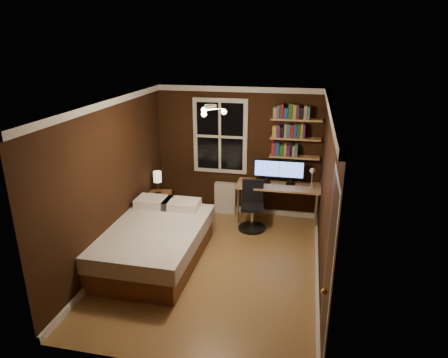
% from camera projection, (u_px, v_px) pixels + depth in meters
% --- Properties ---
extents(floor, '(4.20, 4.20, 0.00)m').
position_uv_depth(floor, '(214.00, 264.00, 6.22)').
color(floor, brown).
rests_on(floor, ground).
extents(wall_back, '(3.20, 0.04, 2.50)m').
position_uv_depth(wall_back, '(238.00, 152.00, 7.74)').
color(wall_back, black).
rests_on(wall_back, ground).
extents(wall_left, '(0.04, 4.20, 2.50)m').
position_uv_depth(wall_left, '(112.00, 182.00, 6.12)').
color(wall_left, black).
rests_on(wall_left, ground).
extents(wall_right, '(0.04, 4.20, 2.50)m').
position_uv_depth(wall_right, '(326.00, 198.00, 5.49)').
color(wall_right, black).
rests_on(wall_right, ground).
extents(ceiling, '(3.20, 4.20, 0.02)m').
position_uv_depth(ceiling, '(212.00, 103.00, 5.39)').
color(ceiling, white).
rests_on(ceiling, wall_back).
extents(window, '(1.06, 0.06, 1.46)m').
position_uv_depth(window, '(220.00, 136.00, 7.68)').
color(window, silver).
rests_on(window, wall_back).
extents(door, '(0.03, 0.82, 2.05)m').
position_uv_depth(door, '(327.00, 273.00, 4.14)').
color(door, black).
rests_on(door, ground).
extents(door_knob, '(0.06, 0.06, 0.06)m').
position_uv_depth(door_knob, '(324.00, 292.00, 3.88)').
color(door_knob, gold).
rests_on(door_knob, door).
extents(ceiling_fixture, '(0.44, 0.44, 0.18)m').
position_uv_depth(ceiling_fixture, '(211.00, 112.00, 5.33)').
color(ceiling_fixture, beige).
rests_on(ceiling_fixture, ceiling).
extents(bookshelf_lower, '(0.92, 0.22, 0.03)m').
position_uv_depth(bookshelf_lower, '(294.00, 157.00, 7.42)').
color(bookshelf_lower, tan).
rests_on(bookshelf_lower, wall_back).
extents(books_row_lower, '(0.48, 0.16, 0.23)m').
position_uv_depth(books_row_lower, '(295.00, 150.00, 7.38)').
color(books_row_lower, maroon).
rests_on(books_row_lower, bookshelf_lower).
extents(bookshelf_middle, '(0.92, 0.22, 0.03)m').
position_uv_depth(bookshelf_middle, '(295.00, 138.00, 7.31)').
color(bookshelf_middle, tan).
rests_on(bookshelf_middle, wall_back).
extents(books_row_middle, '(0.60, 0.16, 0.23)m').
position_uv_depth(books_row_middle, '(296.00, 131.00, 7.26)').
color(books_row_middle, navy).
rests_on(books_row_middle, bookshelf_middle).
extents(bookshelf_upper, '(0.92, 0.22, 0.03)m').
position_uv_depth(bookshelf_upper, '(296.00, 119.00, 7.19)').
color(bookshelf_upper, tan).
rests_on(bookshelf_upper, wall_back).
extents(books_row_upper, '(0.60, 0.16, 0.23)m').
position_uv_depth(books_row_upper, '(297.00, 112.00, 7.15)').
color(books_row_upper, '#285625').
rests_on(books_row_upper, bookshelf_upper).
extents(bed, '(1.56, 2.15, 0.73)m').
position_uv_depth(bed, '(152.00, 242.00, 6.26)').
color(bed, brown).
rests_on(bed, ground).
extents(nightstand, '(0.52, 0.52, 0.56)m').
position_uv_depth(nightstand, '(159.00, 207.00, 7.65)').
color(nightstand, brown).
rests_on(nightstand, ground).
extents(bedside_lamp, '(0.15, 0.15, 0.44)m').
position_uv_depth(bedside_lamp, '(158.00, 183.00, 7.49)').
color(bedside_lamp, white).
rests_on(bedside_lamp, nightstand).
extents(radiator, '(0.42, 0.15, 0.63)m').
position_uv_depth(radiator, '(225.00, 198.00, 8.00)').
color(radiator, silver).
rests_on(radiator, ground).
extents(desk, '(1.56, 0.59, 0.74)m').
position_uv_depth(desk, '(278.00, 188.00, 7.48)').
color(desk, tan).
rests_on(desk, ground).
extents(monitor_left, '(0.50, 0.12, 0.46)m').
position_uv_depth(monitor_left, '(267.00, 171.00, 7.50)').
color(monitor_left, black).
rests_on(monitor_left, desk).
extents(monitor_right, '(0.50, 0.12, 0.46)m').
position_uv_depth(monitor_right, '(291.00, 173.00, 7.42)').
color(monitor_right, black).
rests_on(monitor_right, desk).
extents(desk_lamp, '(0.14, 0.32, 0.44)m').
position_uv_depth(desk_lamp, '(312.00, 177.00, 7.20)').
color(desk_lamp, silver).
rests_on(desk_lamp, desk).
extents(office_chair, '(0.50, 0.50, 0.91)m').
position_uv_depth(office_chair, '(252.00, 212.00, 7.31)').
color(office_chair, black).
rests_on(office_chair, ground).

